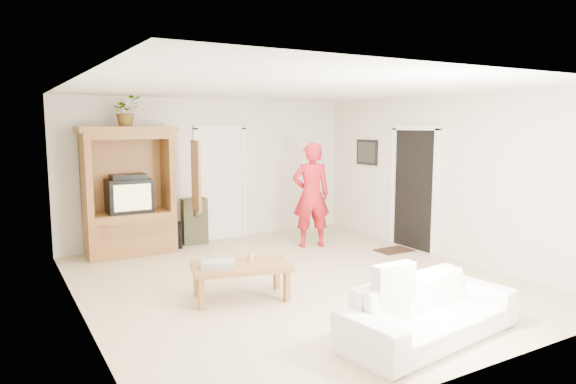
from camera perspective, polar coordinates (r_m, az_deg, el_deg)
name	(u,v)px	position (r m, az deg, el deg)	size (l,w,h in m)	color
floor	(297,281)	(7.15, 0.98, -9.85)	(6.00, 6.00, 0.00)	tan
ceiling	(297,88)	(6.84, 1.04, 11.43)	(6.00, 6.00, 0.00)	white
wall_back	(212,170)	(9.55, -8.42, 2.45)	(5.50, 5.50, 0.00)	silver
wall_front	(483,225)	(4.61, 20.84, -3.41)	(5.50, 5.50, 0.00)	silver
wall_left	(78,203)	(5.94, -22.29, -1.13)	(6.00, 6.00, 0.00)	silver
wall_right	(443,177)	(8.62, 16.82, 1.66)	(6.00, 6.00, 0.00)	silver
armoire	(131,200)	(8.80, -17.09, -0.81)	(1.82, 1.14, 2.10)	#905B2C
door_back	(221,185)	(9.61, -7.49, 0.81)	(0.85, 0.05, 2.04)	white
doorway_right	(414,190)	(9.05, 13.86, 0.24)	(0.05, 0.90, 2.04)	black
framed_picture	(367,152)	(9.97, 8.77, 4.38)	(0.03, 0.60, 0.48)	black
doormat	(394,250)	(8.95, 11.69, -6.36)	(0.60, 0.40, 0.02)	#382316
plant	(126,111)	(8.68, -17.57, 8.56)	(0.44, 0.38, 0.48)	#4C7238
man	(311,195)	(8.93, 2.59, -0.32)	(0.67, 0.44, 1.83)	#B21721
sofa	(430,311)	(5.44, 15.49, -12.59)	(2.00, 0.78, 0.58)	white
coffee_table	(241,269)	(6.37, -5.26, -8.47)	(1.30, 0.92, 0.44)	olive
towel	(218,264)	(6.23, -7.79, -7.96)	(0.38, 0.28, 0.08)	#F55169
candle	(251,257)	(6.46, -4.17, -7.26)	(0.08, 0.08, 0.10)	tan
backpack_black	(171,236)	(9.10, -12.87, -4.78)	(0.36, 0.21, 0.44)	black
backpack_olive	(194,221)	(9.38, -10.38, -3.18)	(0.43, 0.32, 0.82)	#47442B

